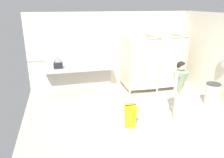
# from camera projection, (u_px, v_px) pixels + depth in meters

# --- Properties ---
(ground_plane) EXTENTS (6.24, 6.52, 0.10)m
(ground_plane) POSITION_uv_depth(u_px,v_px,m) (142.00, 121.00, 5.81)
(ground_plane) COLOR #B2A899
(wall_back) EXTENTS (6.24, 0.12, 2.69)m
(wall_back) POSITION_uv_depth(u_px,v_px,m) (114.00, 49.00, 8.13)
(wall_back) COLOR beige
(wall_back) RESTS_ON ground_plane
(wall_back_tile_band) EXTENTS (6.24, 0.01, 0.06)m
(wall_back_tile_band) POSITION_uv_depth(u_px,v_px,m) (114.00, 57.00, 8.16)
(wall_back_tile_band) COLOR #9E937F
(wall_back_tile_band) RESTS_ON wall_back
(vanity_counter) EXTENTS (2.44, 0.57, 0.98)m
(vanity_counter) POSITION_uv_depth(u_px,v_px,m) (79.00, 71.00, 7.79)
(vanity_counter) COLOR #B2ADA3
(vanity_counter) RESTS_ON ground_plane
(mirror_panel) EXTENTS (2.34, 0.02, 1.15)m
(mirror_panel) POSITION_uv_depth(u_px,v_px,m) (77.00, 44.00, 7.66)
(mirror_panel) COLOR silver
(mirror_panel) RESTS_ON wall_back
(bathroom_stalls) EXTENTS (2.05, 1.36, 1.95)m
(bathroom_stalls) POSITION_uv_depth(u_px,v_px,m) (154.00, 61.00, 7.63)
(bathroom_stalls) COLOR beige
(bathroom_stalls) RESTS_ON ground_plane
(trash_bin) EXTENTS (0.42, 0.42, 0.70)m
(trash_bin) POSITION_uv_depth(u_px,v_px,m) (212.00, 94.00, 6.54)
(trash_bin) COLOR #B7BABF
(trash_bin) RESTS_ON ground_plane
(person_standing) EXTENTS (0.56, 0.56, 1.61)m
(person_standing) POSITION_uv_depth(u_px,v_px,m) (179.00, 84.00, 5.50)
(person_standing) COLOR beige
(person_standing) RESTS_ON ground_plane
(handbag) EXTENTS (0.31, 0.14, 0.35)m
(handbag) POSITION_uv_depth(u_px,v_px,m) (58.00, 65.00, 7.31)
(handbag) COLOR black
(handbag) RESTS_ON vanity_counter
(soap_dispenser) EXTENTS (0.07, 0.07, 0.22)m
(soap_dispenser) POSITION_uv_depth(u_px,v_px,m) (59.00, 63.00, 7.61)
(soap_dispenser) COLOR white
(soap_dispenser) RESTS_ON vanity_counter
(paper_cup) EXTENTS (0.07, 0.07, 0.11)m
(paper_cup) POSITION_uv_depth(u_px,v_px,m) (89.00, 65.00, 7.59)
(paper_cup) COLOR beige
(paper_cup) RESTS_ON vanity_counter
(wet_floor_sign) EXTENTS (0.28, 0.19, 0.63)m
(wet_floor_sign) POSITION_uv_depth(u_px,v_px,m) (130.00, 116.00, 5.33)
(wet_floor_sign) COLOR yellow
(wet_floor_sign) RESTS_ON ground_plane
(floor_drain_cover) EXTENTS (0.14, 0.14, 0.01)m
(floor_drain_cover) POSITION_uv_depth(u_px,v_px,m) (171.00, 103.00, 6.79)
(floor_drain_cover) COLOR #B7BABF
(floor_drain_cover) RESTS_ON ground_plane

